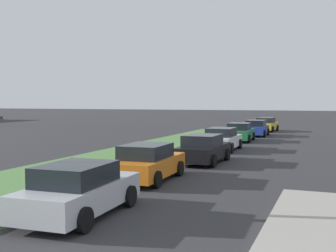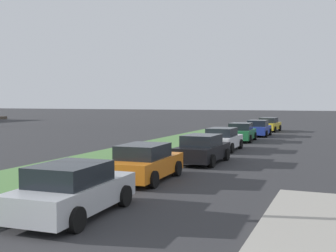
{
  "view_description": "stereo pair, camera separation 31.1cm",
  "coord_description": "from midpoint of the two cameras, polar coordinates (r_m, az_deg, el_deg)",
  "views": [
    {
      "loc": [
        -4.79,
        -4.41,
        3.16
      ],
      "look_at": [
        18.57,
        4.75,
        1.7
      ],
      "focal_mm": 44.93,
      "sensor_mm": 36.0,
      "label": 1
    },
    {
      "loc": [
        -4.67,
        -4.7,
        3.16
      ],
      "look_at": [
        18.57,
        4.75,
        1.7
      ],
      "focal_mm": 44.93,
      "sensor_mm": 36.0,
      "label": 2
    }
  ],
  "objects": [
    {
      "name": "parked_car_orange",
      "position": [
        16.89,
        -2.64,
        -4.99
      ],
      "size": [
        4.36,
        2.13,
        1.47
      ],
      "rotation": [
        0.0,
        0.0,
        0.03
      ],
      "color": "orange",
      "rests_on": "ground"
    },
    {
      "name": "parked_car_blue",
      "position": [
        39.4,
        12.36,
        -0.31
      ],
      "size": [
        4.33,
        2.08,
        1.47
      ],
      "rotation": [
        0.0,
        0.0,
        0.02
      ],
      "color": "#23389E",
      "rests_on": "ground"
    },
    {
      "name": "parked_car_black",
      "position": [
        21.7,
        5.11,
        -3.15
      ],
      "size": [
        4.32,
        2.06,
        1.47
      ],
      "rotation": [
        0.0,
        0.0,
        -0.01
      ],
      "color": "black",
      "rests_on": "ground"
    },
    {
      "name": "parked_car_yellow",
      "position": [
        45.89,
        13.7,
        0.18
      ],
      "size": [
        4.4,
        2.22,
        1.47
      ],
      "rotation": [
        0.0,
        0.0,
        -0.06
      ],
      "color": "gold",
      "rests_on": "ground"
    },
    {
      "name": "parked_car_green",
      "position": [
        34.0,
        10.15,
        -0.85
      ],
      "size": [
        4.38,
        2.18,
        1.47
      ],
      "rotation": [
        0.0,
        0.0,
        0.05
      ],
      "color": "#1E6B38",
      "rests_on": "ground"
    },
    {
      "name": "parked_car_silver",
      "position": [
        11.98,
        -12.03,
        -8.5
      ],
      "size": [
        4.38,
        2.17,
        1.47
      ],
      "rotation": [
        0.0,
        0.0,
        0.05
      ],
      "color": "#B2B5BA",
      "rests_on": "ground"
    },
    {
      "name": "parked_car_white",
      "position": [
        27.45,
        7.7,
        -1.81
      ],
      "size": [
        4.32,
        2.06,
        1.47
      ],
      "rotation": [
        0.0,
        0.0,
        0.01
      ],
      "color": "silver",
      "rests_on": "ground"
    },
    {
      "name": "grass_median",
      "position": [
        18.45,
        -13.67,
        -6.43
      ],
      "size": [
        60.0,
        6.0,
        0.12
      ],
      "primitive_type": "cube",
      "color": "#517F42",
      "rests_on": "ground"
    }
  ]
}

